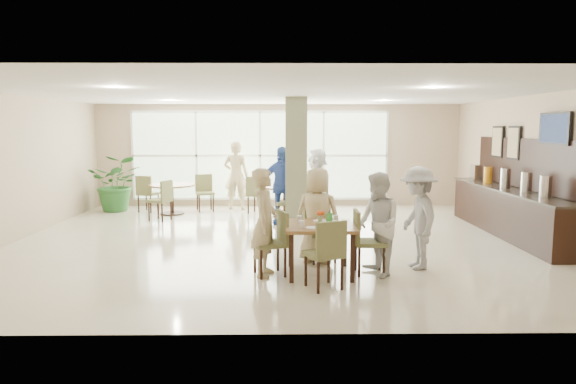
{
  "coord_description": "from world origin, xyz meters",
  "views": [
    {
      "loc": [
        0.09,
        -9.68,
        2.17
      ],
      "look_at": [
        0.2,
        -1.2,
        1.1
      ],
      "focal_mm": 32.0,
      "sensor_mm": 36.0,
      "label": 1
    }
  ],
  "objects_px": {
    "buffet_counter": "(509,208)",
    "potted_plant": "(117,183)",
    "round_table_left": "(172,191)",
    "adult_b": "(317,182)",
    "main_table": "(320,230)",
    "teen_far": "(317,215)",
    "teen_right": "(378,224)",
    "adult_a": "(281,185)",
    "adult_standing": "(236,175)",
    "teen_left": "(265,222)",
    "round_table_right": "(285,193)",
    "teen_standing": "(418,218)"
  },
  "relations": [
    {
      "from": "buffet_counter",
      "to": "potted_plant",
      "type": "bearing_deg",
      "value": 160.66
    },
    {
      "from": "round_table_left",
      "to": "adult_b",
      "type": "xyz_separation_m",
      "value": [
        3.64,
        -0.35,
        0.25
      ]
    },
    {
      "from": "main_table",
      "to": "teen_far",
      "type": "bearing_deg",
      "value": 89.2
    },
    {
      "from": "teen_right",
      "to": "teen_far",
      "type": "bearing_deg",
      "value": -146.47
    },
    {
      "from": "adult_a",
      "to": "adult_b",
      "type": "relative_size",
      "value": 1.05
    },
    {
      "from": "teen_right",
      "to": "adult_standing",
      "type": "relative_size",
      "value": 0.84
    },
    {
      "from": "adult_a",
      "to": "teen_far",
      "type": "bearing_deg",
      "value": -71.21
    },
    {
      "from": "adult_b",
      "to": "round_table_left",
      "type": "bearing_deg",
      "value": -83.37
    },
    {
      "from": "adult_standing",
      "to": "buffet_counter",
      "type": "bearing_deg",
      "value": 156.68
    },
    {
      "from": "main_table",
      "to": "teen_left",
      "type": "relative_size",
      "value": 0.64
    },
    {
      "from": "potted_plant",
      "to": "teen_far",
      "type": "height_order",
      "value": "teen_far"
    },
    {
      "from": "round_table_right",
      "to": "adult_standing",
      "type": "height_order",
      "value": "adult_standing"
    },
    {
      "from": "potted_plant",
      "to": "main_table",
      "type": "bearing_deg",
      "value": -50.46
    },
    {
      "from": "buffet_counter",
      "to": "teen_right",
      "type": "bearing_deg",
      "value": -138.42
    },
    {
      "from": "teen_standing",
      "to": "adult_a",
      "type": "height_order",
      "value": "adult_a"
    },
    {
      "from": "buffet_counter",
      "to": "adult_standing",
      "type": "relative_size",
      "value": 2.58
    },
    {
      "from": "potted_plant",
      "to": "adult_a",
      "type": "relative_size",
      "value": 0.83
    },
    {
      "from": "buffet_counter",
      "to": "adult_a",
      "type": "height_order",
      "value": "buffet_counter"
    },
    {
      "from": "main_table",
      "to": "adult_standing",
      "type": "relative_size",
      "value": 0.56
    },
    {
      "from": "buffet_counter",
      "to": "teen_far",
      "type": "bearing_deg",
      "value": -152.65
    },
    {
      "from": "potted_plant",
      "to": "teen_left",
      "type": "xyz_separation_m",
      "value": [
        4.04,
        -5.93,
        0.06
      ]
    },
    {
      "from": "adult_b",
      "to": "adult_a",
      "type": "bearing_deg",
      "value": -28.33
    },
    {
      "from": "main_table",
      "to": "round_table_left",
      "type": "height_order",
      "value": "same"
    },
    {
      "from": "main_table",
      "to": "adult_b",
      "type": "bearing_deg",
      "value": 86.54
    },
    {
      "from": "buffet_counter",
      "to": "teen_standing",
      "type": "xyz_separation_m",
      "value": [
        -2.51,
        -2.46,
        0.24
      ]
    },
    {
      "from": "teen_far",
      "to": "teen_standing",
      "type": "height_order",
      "value": "teen_standing"
    },
    {
      "from": "main_table",
      "to": "adult_a",
      "type": "xyz_separation_m",
      "value": [
        -0.57,
        4.02,
        0.21
      ]
    },
    {
      "from": "teen_standing",
      "to": "teen_far",
      "type": "bearing_deg",
      "value": -107.93
    },
    {
      "from": "main_table",
      "to": "teen_right",
      "type": "height_order",
      "value": "teen_right"
    },
    {
      "from": "adult_a",
      "to": "teen_standing",
      "type": "bearing_deg",
      "value": -51.61
    },
    {
      "from": "round_table_left",
      "to": "teen_left",
      "type": "distance_m",
      "value": 6.01
    },
    {
      "from": "main_table",
      "to": "round_table_right",
      "type": "distance_m",
      "value": 4.99
    },
    {
      "from": "teen_far",
      "to": "adult_a",
      "type": "distance_m",
      "value": 3.4
    },
    {
      "from": "buffet_counter",
      "to": "potted_plant",
      "type": "xyz_separation_m",
      "value": [
        -8.89,
        3.12,
        0.18
      ]
    },
    {
      "from": "round_table_right",
      "to": "adult_b",
      "type": "bearing_deg",
      "value": 5.98
    },
    {
      "from": "main_table",
      "to": "teen_right",
      "type": "distance_m",
      "value": 0.85
    },
    {
      "from": "round_table_left",
      "to": "potted_plant",
      "type": "distance_m",
      "value": 1.6
    },
    {
      "from": "teen_far",
      "to": "teen_right",
      "type": "bearing_deg",
      "value": 159.18
    },
    {
      "from": "teen_far",
      "to": "teen_right",
      "type": "height_order",
      "value": "teen_far"
    },
    {
      "from": "adult_b",
      "to": "teen_left",
      "type": "bearing_deg",
      "value": -0.27
    },
    {
      "from": "adult_a",
      "to": "buffet_counter",
      "type": "bearing_deg",
      "value": -6.32
    },
    {
      "from": "buffet_counter",
      "to": "teen_standing",
      "type": "height_order",
      "value": "buffet_counter"
    },
    {
      "from": "teen_far",
      "to": "adult_a",
      "type": "height_order",
      "value": "adult_a"
    },
    {
      "from": "main_table",
      "to": "adult_b",
      "type": "height_order",
      "value": "adult_b"
    },
    {
      "from": "round_table_left",
      "to": "round_table_right",
      "type": "relative_size",
      "value": 1.03
    },
    {
      "from": "round_table_right",
      "to": "teen_left",
      "type": "xyz_separation_m",
      "value": [
        -0.33,
        -5.02,
        0.22
      ]
    },
    {
      "from": "round_table_left",
      "to": "buffet_counter",
      "type": "height_order",
      "value": "buffet_counter"
    },
    {
      "from": "potted_plant",
      "to": "adult_a",
      "type": "bearing_deg",
      "value": -23.44
    },
    {
      "from": "round_table_right",
      "to": "buffet_counter",
      "type": "distance_m",
      "value": 5.03
    },
    {
      "from": "round_table_right",
      "to": "adult_b",
      "type": "relative_size",
      "value": 0.67
    }
  ]
}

